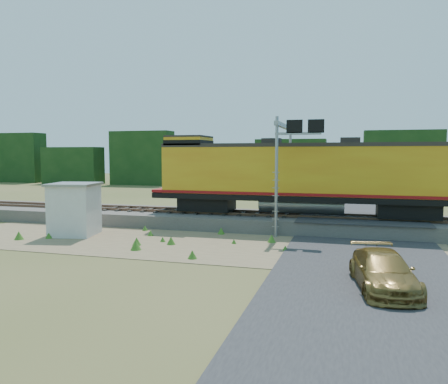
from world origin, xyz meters
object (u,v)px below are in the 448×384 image
(locomotive, at_px, (297,175))
(car, at_px, (383,271))
(signal_gantry, at_px, (288,147))
(shed, at_px, (75,209))

(locomotive, bearing_deg, car, -69.48)
(locomotive, distance_m, signal_gantry, 1.82)
(locomotive, relative_size, shed, 6.24)
(shed, distance_m, car, 16.64)
(shed, relative_size, car, 0.67)
(locomotive, relative_size, signal_gantry, 2.79)
(signal_gantry, bearing_deg, car, -66.12)
(signal_gantry, distance_m, car, 12.06)
(shed, height_order, signal_gantry, signal_gantry)
(shed, bearing_deg, locomotive, 13.72)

